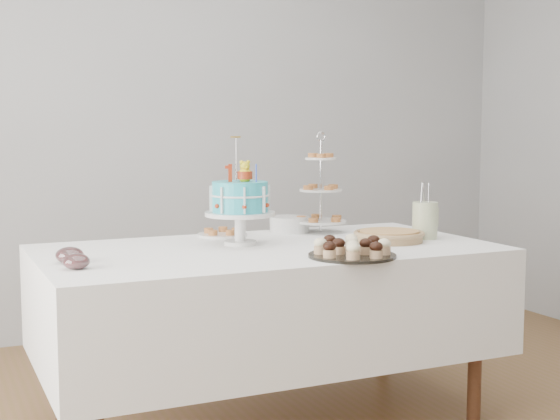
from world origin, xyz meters
name	(u,v)px	position (x,y,z in m)	size (l,w,h in m)	color
walls	(299,109)	(0.00, 0.00, 1.35)	(5.04, 4.04, 2.70)	#999B9E
table	(268,299)	(0.00, 0.30, 0.54)	(1.92, 1.02, 0.77)	white
birthday_cake	(240,216)	(-0.08, 0.41, 0.90)	(0.31, 0.31, 0.47)	silver
cupcake_tray	(352,247)	(0.19, -0.08, 0.81)	(0.35, 0.35, 0.08)	black
pie	(389,235)	(0.56, 0.22, 0.80)	(0.32, 0.32, 0.05)	tan
tiered_stand	(321,191)	(0.42, 0.62, 0.97)	(0.25, 0.25, 0.49)	silver
plate_stack	(290,224)	(0.29, 0.70, 0.81)	(0.19, 0.19, 0.08)	silver
pastry_plate	(222,233)	(-0.06, 0.70, 0.79)	(0.23, 0.23, 0.04)	silver
jam_bowl_a	(70,255)	(-0.84, 0.24, 0.80)	(0.10, 0.10, 0.06)	silver
jam_bowl_b	(76,262)	(-0.84, 0.10, 0.80)	(0.10, 0.10, 0.06)	silver
utensil_pitcher	(425,219)	(0.76, 0.23, 0.86)	(0.12, 0.11, 0.26)	beige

